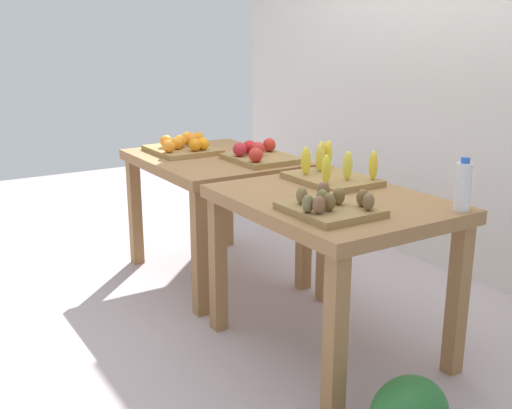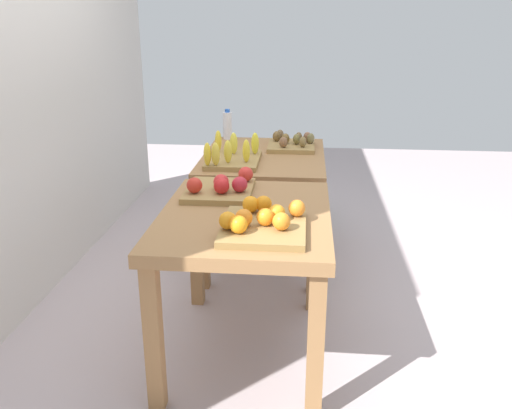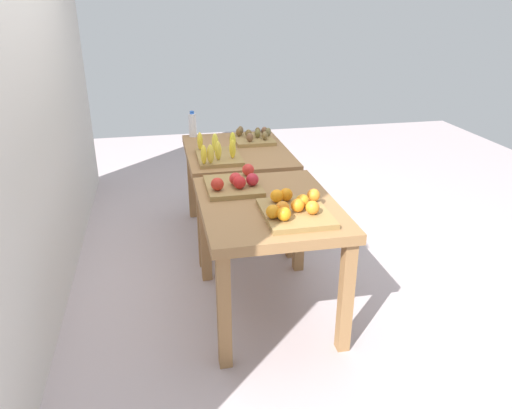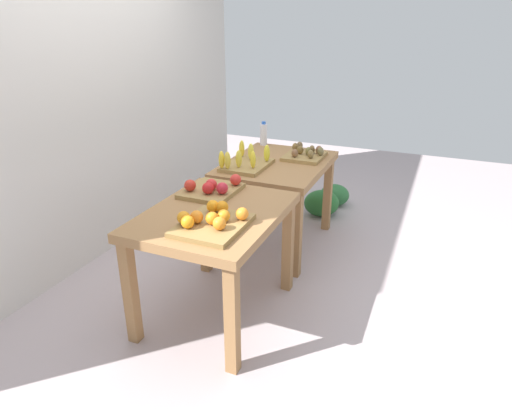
% 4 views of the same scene
% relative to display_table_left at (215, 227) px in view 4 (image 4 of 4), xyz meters
% --- Properties ---
extents(ground_plane, '(8.00, 8.00, 0.00)m').
position_rel_display_table_left_xyz_m(ground_plane, '(0.56, 0.00, -0.64)').
color(ground_plane, '#B1A1A4').
extents(back_wall, '(4.40, 0.12, 3.00)m').
position_rel_display_table_left_xyz_m(back_wall, '(0.56, 1.35, 0.86)').
color(back_wall, beige).
rests_on(back_wall, ground_plane).
extents(display_table_left, '(1.04, 0.80, 0.76)m').
position_rel_display_table_left_xyz_m(display_table_left, '(0.00, 0.00, 0.00)').
color(display_table_left, '#976B40').
rests_on(display_table_left, ground_plane).
extents(display_table_right, '(1.04, 0.80, 0.76)m').
position_rel_display_table_left_xyz_m(display_table_right, '(1.12, 0.00, 0.00)').
color(display_table_right, '#976B40').
rests_on(display_table_right, ground_plane).
extents(orange_bin, '(0.44, 0.38, 0.11)m').
position_rel_display_table_left_xyz_m(orange_bin, '(-0.21, -0.10, 0.15)').
color(orange_bin, olive).
rests_on(orange_bin, display_table_left).
extents(apple_bin, '(0.40, 0.34, 0.11)m').
position_rel_display_table_left_xyz_m(apple_bin, '(0.26, 0.15, 0.15)').
color(apple_bin, olive).
rests_on(apple_bin, display_table_left).
extents(banana_crate, '(0.44, 0.32, 0.17)m').
position_rel_display_table_left_xyz_m(banana_crate, '(0.89, 0.18, 0.15)').
color(banana_crate, olive).
rests_on(banana_crate, display_table_right).
extents(kiwi_bin, '(0.36, 0.33, 0.10)m').
position_rel_display_table_left_xyz_m(kiwi_bin, '(1.33, -0.18, 0.14)').
color(kiwi_bin, olive).
rests_on(kiwi_bin, display_table_right).
extents(water_bottle, '(0.07, 0.07, 0.22)m').
position_rel_display_table_left_xyz_m(water_bottle, '(1.58, 0.31, 0.21)').
color(water_bottle, silver).
rests_on(water_bottle, display_table_right).
extents(watermelon_pile, '(0.66, 0.45, 0.27)m').
position_rel_display_table_left_xyz_m(watermelon_pile, '(1.98, -0.24, -0.52)').
color(watermelon_pile, '#2A6734').
rests_on(watermelon_pile, ground_plane).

